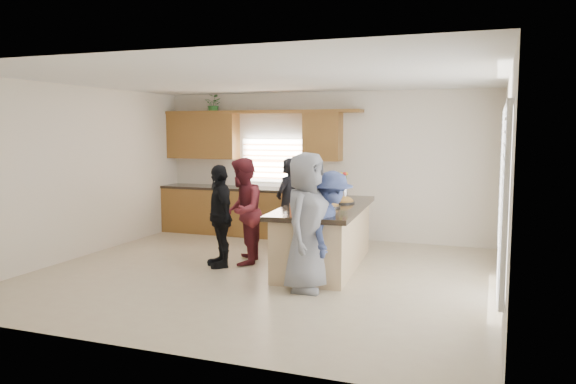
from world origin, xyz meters
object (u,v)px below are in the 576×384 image
at_px(salad_bowl, 306,209).
at_px(woman_left_front, 220,216).
at_px(island, 325,237).
at_px(woman_right_back, 331,229).
at_px(woman_left_mid, 242,211).
at_px(woman_left_back, 288,204).
at_px(woman_right_front, 306,222).

relative_size(salad_bowl, woman_left_front, 0.28).
xyz_separation_m(island, salad_bowl, (0.08, -1.15, 0.59)).
height_order(island, woman_right_back, woman_right_back).
relative_size(woman_left_mid, woman_left_front, 1.06).
xyz_separation_m(salad_bowl, woman_left_front, (-1.59, 0.61, -0.26)).
distance_m(woman_left_mid, woman_left_front, 0.37).
xyz_separation_m(woman_left_front, woman_right_back, (1.90, -0.48, -0.01)).
bearing_deg(woman_right_back, salad_bowl, 113.55).
distance_m(woman_left_back, woman_right_front, 2.58).
bearing_deg(salad_bowl, woman_left_front, 158.85).
height_order(island, woman_left_mid, woman_left_mid).
xyz_separation_m(salad_bowl, woman_left_mid, (-1.34, 0.89, -0.22)).
bearing_deg(woman_left_front, woman_left_mid, 96.76).
relative_size(woman_left_front, woman_right_front, 0.87).
height_order(island, woman_right_front, woman_right_front).
xyz_separation_m(island, woman_left_back, (-0.98, 1.03, 0.35)).
height_order(woman_left_mid, woman_right_front, woman_right_front).
height_order(island, woman_left_front, woman_left_front).
distance_m(salad_bowl, woman_left_mid, 1.62).
bearing_deg(salad_bowl, woman_right_back, 22.96).
bearing_deg(woman_left_back, woman_left_mid, -0.97).
bearing_deg(salad_bowl, woman_left_back, 115.90).
bearing_deg(woman_left_mid, woman_right_back, 49.92).
relative_size(island, salad_bowl, 6.44).
height_order(salad_bowl, woman_right_front, woman_right_front).
relative_size(woman_left_mid, woman_right_back, 1.07).
bearing_deg(woman_left_front, woman_right_back, 34.74).
xyz_separation_m(woman_left_back, woman_left_mid, (-0.28, -1.29, 0.03)).
bearing_deg(woman_right_front, woman_right_back, -38.97).
bearing_deg(salad_bowl, woman_left_mid, 146.42).
bearing_deg(woman_right_front, woman_left_front, 68.61).
distance_m(island, woman_left_back, 1.46).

